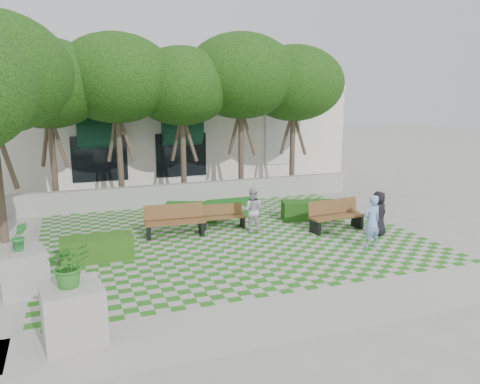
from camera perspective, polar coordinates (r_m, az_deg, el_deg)
name	(u,v)px	position (r m, az deg, el deg)	size (l,w,h in m)	color
ground	(242,246)	(14.73, 0.19, -6.62)	(90.00, 90.00, 0.00)	gray
lawn	(231,237)	(15.62, -1.09, -5.50)	(12.00, 12.00, 0.00)	#2B721E
sidewalk_south	(316,310)	(10.77, 9.21, -14.04)	(16.00, 2.00, 0.01)	#9E9B93
retaining_wall	(192,193)	(20.34, -5.91, -0.13)	(15.00, 0.36, 0.90)	#9E9B93
bench_east	(336,216)	(16.64, 11.58, -2.86)	(2.04, 0.81, 1.05)	brown
bench_mid	(223,217)	(16.61, -2.10, -3.02)	(1.62, 0.67, 0.83)	brown
bench_west	(175,221)	(15.79, -7.96, -3.54)	(2.03, 0.80, 1.05)	brown
hedge_east	(309,210)	(17.87, 8.39, -2.23)	(2.00, 0.80, 0.70)	#194512
hedge_midright	(232,208)	(18.05, -0.94, -2.02)	(1.89, 0.76, 0.66)	#15521A
hedge_midleft	(192,212)	(17.53, -5.93, -2.47)	(1.94, 0.78, 0.68)	#174F15
hedge_west	(97,248)	(14.08, -17.02, -6.56)	(1.99, 0.80, 0.70)	#245115
planter_front	(72,301)	(9.74, -19.78, -12.39)	(1.23, 1.23, 1.97)	#9E9B93
planter_back	(23,269)	(12.43, -24.96, -8.53)	(1.25, 1.25, 1.75)	#9E9B93
person_blue	(372,222)	(14.90, 15.75, -3.50)	(0.61, 0.40, 1.67)	#80A2E9
person_dark	(378,214)	(16.26, 16.49, -2.54)	(0.74, 0.48, 1.52)	black
person_white	(252,210)	(16.01, 1.50, -2.20)	(0.75, 0.59, 1.55)	silver
tree_row	(145,80)	(19.27, -11.54, 13.19)	(17.70, 13.40, 7.41)	#47382B
building	(173,131)	(27.86, -8.20, 7.39)	(18.00, 8.92, 5.15)	silver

